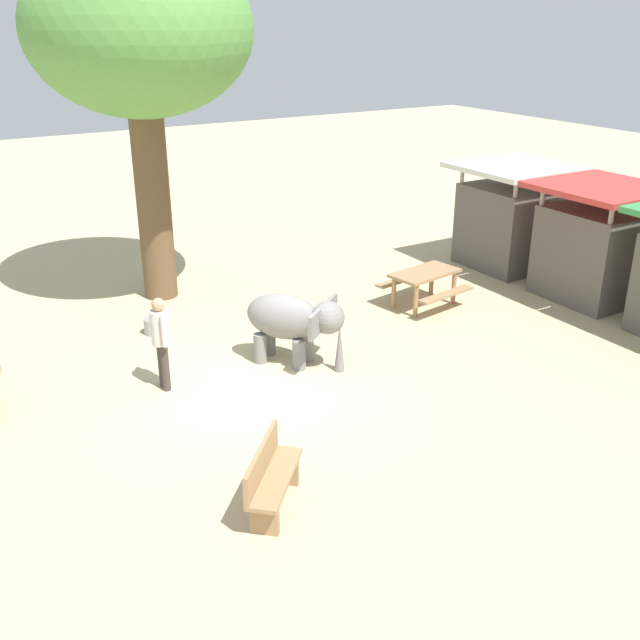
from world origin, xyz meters
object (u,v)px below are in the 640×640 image
object	(u,v)px
person_handler	(161,336)
market_stall_white	(509,221)
shade_tree_main	(139,33)
elephant	(293,321)
picnic_table_near	(425,280)
feed_bucket	(153,326)
wooden_bench	(270,476)
market_stall_red	(595,248)

from	to	relation	value
person_handler	market_stall_white	world-z (taller)	market_stall_white
shade_tree_main	market_stall_white	size ratio (longest dim) A/B	2.90
elephant	shade_tree_main	xyz separation A→B (m)	(-4.55, -0.85, 4.67)
picnic_table_near	feed_bucket	size ratio (longest dim) A/B	4.76
wooden_bench	picnic_table_near	distance (m)	7.60
person_handler	wooden_bench	distance (m)	3.85
shade_tree_main	market_stall_red	distance (m)	10.49
person_handler	market_stall_white	xyz separation A→B (m)	(-1.83, 9.59, 0.19)
shade_tree_main	wooden_bench	size ratio (longest dim) A/B	5.63
person_handler	feed_bucket	bearing A→B (deg)	78.90
shade_tree_main	wooden_bench	xyz separation A→B (m)	(8.09, -1.47, -5.02)
feed_bucket	wooden_bench	bearing A→B (deg)	-5.47
person_handler	picnic_table_near	xyz separation A→B (m)	(-0.72, 6.11, -0.36)
picnic_table_near	market_stall_white	xyz separation A→B (m)	(-1.11, 3.48, 0.55)
person_handler	market_stall_red	xyz separation A→B (m)	(0.77, 9.59, 0.19)
elephant	person_handler	world-z (taller)	person_handler
elephant	market_stall_red	xyz separation A→B (m)	(0.48, 7.26, 0.31)
shade_tree_main	picnic_table_near	world-z (taller)	shade_tree_main
person_handler	shade_tree_main	distance (m)	6.41
market_stall_white	feed_bucket	distance (m)	9.05
person_handler	wooden_bench	size ratio (longest dim) A/B	1.25
shade_tree_main	feed_bucket	bearing A→B (deg)	-24.07
person_handler	market_stall_white	size ratio (longest dim) A/B	0.64
market_stall_red	picnic_table_near	bearing A→B (deg)	-113.15
person_handler	feed_bucket	distance (m)	2.50
shade_tree_main	market_stall_red	world-z (taller)	shade_tree_main
person_handler	wooden_bench	bearing A→B (deg)	-86.21
picnic_table_near	shade_tree_main	bearing A→B (deg)	133.50
person_handler	wooden_bench	world-z (taller)	person_handler
wooden_bench	picnic_table_near	world-z (taller)	wooden_bench
wooden_bench	shade_tree_main	bearing A→B (deg)	-147.60
picnic_table_near	market_stall_white	bearing A→B (deg)	8.69
feed_bucket	market_stall_white	bearing A→B (deg)	87.04
market_stall_red	shade_tree_main	bearing A→B (deg)	-121.82
elephant	feed_bucket	bearing A→B (deg)	176.14
elephant	market_stall_white	world-z (taller)	market_stall_white
shade_tree_main	picnic_table_near	distance (m)	7.62
elephant	market_stall_white	xyz separation A→B (m)	(-2.12, 7.26, 0.31)
elephant	market_stall_red	bearing A→B (deg)	48.56
market_stall_red	feed_bucket	bearing A→B (deg)	-108.83
shade_tree_main	market_stall_white	bearing A→B (deg)	73.30
market_stall_red	feed_bucket	xyz separation A→B (m)	(-3.07, -8.99, -0.98)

